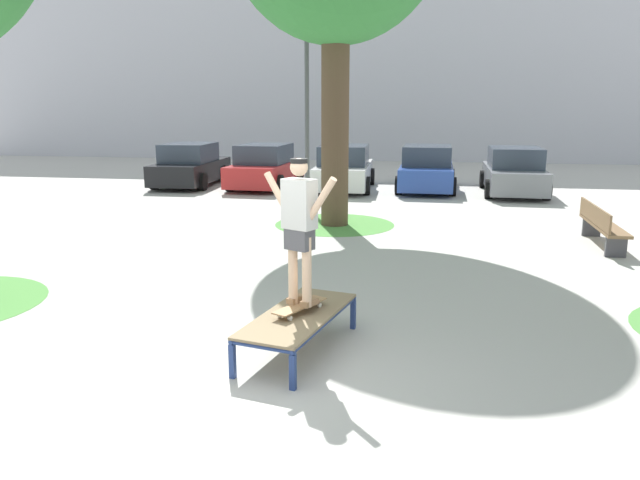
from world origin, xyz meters
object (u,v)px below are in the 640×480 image
at_px(car_blue, 427,170).
at_px(car_red, 266,167).
at_px(skateboard, 300,306).
at_px(light_post, 307,66).
at_px(car_black, 191,166).
at_px(skate_box, 299,317).
at_px(car_grey, 514,172).
at_px(skater, 300,222).
at_px(car_white, 344,169).
at_px(park_bench, 601,224).

bearing_deg(car_blue, car_red, -177.80).
distance_m(skateboard, light_post, 10.32).
bearing_deg(car_black, skate_box, -64.14).
height_order(car_black, car_grey, same).
bearing_deg(skater, car_black, 115.97).
xyz_separation_m(skate_box, skateboard, (0.01, 0.04, 0.12)).
distance_m(skate_box, car_black, 15.55).
relative_size(car_black, car_grey, 1.00).
height_order(skate_box, car_black, car_black).
bearing_deg(car_red, skater, -73.86).
height_order(car_white, car_grey, same).
bearing_deg(car_black, car_red, -1.01).
xyz_separation_m(skate_box, light_post, (-1.72, 9.67, 3.41)).
bearing_deg(car_white, car_black, 178.45).
relative_size(skate_box, car_black, 0.48).
bearing_deg(car_white, park_bench, -50.38).
xyz_separation_m(skate_box, car_white, (-1.24, 13.84, 0.28)).
xyz_separation_m(skateboard, car_red, (-4.02, 13.90, 0.15)).
relative_size(car_red, light_post, 0.73).
distance_m(car_red, car_white, 2.78).
bearing_deg(car_white, skateboard, -84.84).
distance_m(skateboard, skater, 0.99).
bearing_deg(car_white, car_red, 177.91).
xyz_separation_m(car_black, car_white, (5.55, -0.15, 0.00)).
distance_m(skateboard, car_red, 14.47).
bearing_deg(car_black, light_post, -40.49).
distance_m(skater, car_grey, 14.37).
relative_size(skater, car_white, 0.40).
relative_size(skate_box, park_bench, 0.84).
distance_m(car_white, car_blue, 2.79).
bearing_deg(car_blue, skater, -96.16).
xyz_separation_m(car_grey, light_post, (-6.03, -4.06, 3.13)).
bearing_deg(car_black, park_bench, -33.10).
bearing_deg(light_post, car_grey, 33.93).
xyz_separation_m(car_grey, park_bench, (0.69, -7.41, -0.24)).
relative_size(skate_box, skater, 1.19).
xyz_separation_m(skater, car_white, (-1.25, 13.80, -0.84)).
height_order(skateboard, car_black, car_black).
relative_size(skateboard, car_red, 0.19).
bearing_deg(light_post, car_white, 83.39).
height_order(car_blue, car_grey, same).
relative_size(car_blue, park_bench, 1.76).
distance_m(skater, car_blue, 14.22).
distance_m(car_grey, light_post, 7.91).
relative_size(skater, park_bench, 0.70).
bearing_deg(car_red, park_bench, -40.27).
distance_m(skateboard, car_black, 15.52).
height_order(skateboard, car_grey, car_grey).
relative_size(skate_box, car_blue, 0.48).
bearing_deg(car_black, car_grey, -1.38).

